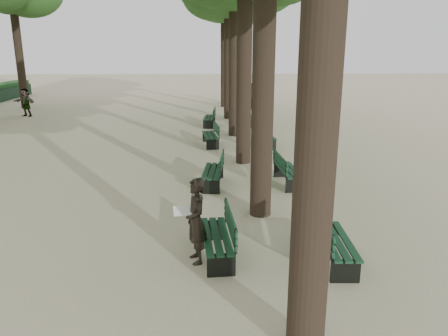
{
  "coord_description": "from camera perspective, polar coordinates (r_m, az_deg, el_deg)",
  "views": [
    {
      "loc": [
        0.17,
        -7.1,
        4.03
      ],
      "look_at": [
        0.6,
        3.0,
        1.2
      ],
      "focal_mm": 35.0,
      "sensor_mm": 36.0,
      "label": 1
    }
  ],
  "objects": [
    {
      "name": "bench_right_0",
      "position": [
        8.79,
        14.33,
        -10.19
      ],
      "size": [
        0.66,
        1.83,
        0.92
      ],
      "color": "black",
      "rests_on": "ground"
    },
    {
      "name": "ground",
      "position": [
        8.16,
        -3.41,
        -13.97
      ],
      "size": [
        120.0,
        120.0,
        0.0
      ],
      "primitive_type": "plane",
      "color": "#BEB690",
      "rests_on": "ground"
    },
    {
      "name": "pedestrian_b",
      "position": [
        32.87,
        0.13,
        10.03
      ],
      "size": [
        0.68,
        1.11,
        1.64
      ],
      "primitive_type": "imported",
      "rotation": [
        0.0,
        0.0,
        5.07
      ],
      "color": "#262628",
      "rests_on": "ground"
    },
    {
      "name": "bench_left_0",
      "position": [
        8.72,
        -0.92,
        -9.89
      ],
      "size": [
        0.69,
        1.83,
        0.92
      ],
      "color": "black",
      "rests_on": "ground"
    },
    {
      "name": "bench_right_3",
      "position": [
        23.08,
        3.73,
        6.24
      ],
      "size": [
        0.66,
        1.83,
        0.92
      ],
      "color": "black",
      "rests_on": "ground"
    },
    {
      "name": "pedestrian_e",
      "position": [
        28.56,
        -24.48,
        7.81
      ],
      "size": [
        1.53,
        0.94,
        1.65
      ],
      "primitive_type": "imported",
      "rotation": [
        0.0,
        0.0,
        5.85
      ],
      "color": "#262628",
      "rests_on": "ground"
    },
    {
      "name": "bench_left_2",
      "position": [
        18.32,
        -1.79,
        3.79
      ],
      "size": [
        0.75,
        1.85,
        0.92
      ],
      "color": "black",
      "rests_on": "ground"
    },
    {
      "name": "pedestrian_c",
      "position": [
        29.16,
        3.77,
        9.33
      ],
      "size": [
        0.95,
        0.93,
        1.69
      ],
      "primitive_type": "imported",
      "rotation": [
        0.0,
        0.0,
        3.9
      ],
      "color": "#262628",
      "rests_on": "ground"
    },
    {
      "name": "bench_left_3",
      "position": [
        22.88,
        -1.94,
        6.17
      ],
      "size": [
        0.72,
        1.84,
        0.92
      ],
      "color": "black",
      "rests_on": "ground"
    },
    {
      "name": "bench_left_1",
      "position": [
        13.02,
        -1.47,
        -1.14
      ],
      "size": [
        0.75,
        1.85,
        0.92
      ],
      "color": "black",
      "rests_on": "ground"
    },
    {
      "name": "man_with_map",
      "position": [
        8.33,
        -3.69,
        -6.89
      ],
      "size": [
        0.69,
        0.74,
        1.68
      ],
      "color": "black",
      "rests_on": "ground"
    },
    {
      "name": "bench_right_1",
      "position": [
        13.26,
        8.37,
        -0.99
      ],
      "size": [
        0.68,
        1.83,
        0.92
      ],
      "color": "black",
      "rests_on": "ground"
    },
    {
      "name": "bench_right_2",
      "position": [
        18.27,
        5.37,
        3.7
      ],
      "size": [
        0.79,
        1.86,
        0.92
      ],
      "color": "black",
      "rests_on": "ground"
    }
  ]
}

